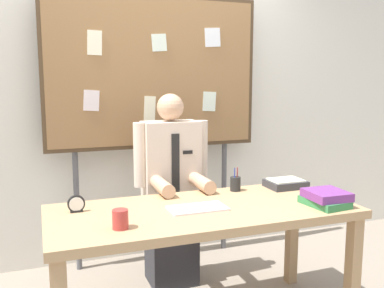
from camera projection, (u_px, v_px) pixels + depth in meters
name	position (u px, v px, depth m)	size (l,w,h in m)	color
back_wall	(148.00, 98.00, 3.56)	(6.40, 0.08, 2.70)	silver
desk	(203.00, 222.00, 2.49)	(1.79, 0.77, 0.76)	tan
person	(171.00, 197.00, 3.08)	(0.55, 0.56, 1.40)	#2D2D33
bulletin_board	(154.00, 75.00, 3.35)	(1.72, 0.09, 2.16)	#4C3823
book_stack	(326.00, 198.00, 2.51)	(0.23, 0.28, 0.09)	#337F47
open_notebook	(198.00, 208.00, 2.44)	(0.33, 0.18, 0.01)	silver
desk_clock	(76.00, 205.00, 2.39)	(0.10, 0.04, 0.10)	black
coffee_mug	(120.00, 219.00, 2.12)	(0.08, 0.08, 0.10)	#B23833
pen_holder	(235.00, 184.00, 2.85)	(0.07, 0.07, 0.16)	#262626
paper_tray	(286.00, 183.00, 2.94)	(0.26, 0.20, 0.06)	#333338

